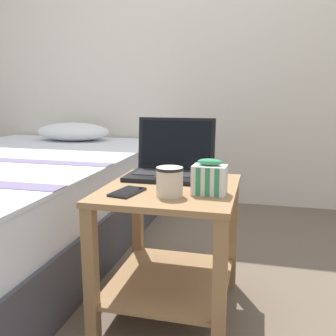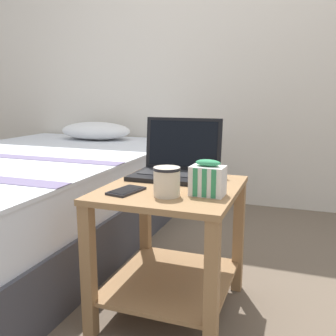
{
  "view_description": "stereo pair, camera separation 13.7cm",
  "coord_description": "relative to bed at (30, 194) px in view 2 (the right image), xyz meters",
  "views": [
    {
      "loc": [
        0.32,
        -1.35,
        0.87
      ],
      "look_at": [
        0.0,
        -0.04,
        0.6
      ],
      "focal_mm": 40.0,
      "sensor_mm": 36.0,
      "label": 1
    },
    {
      "loc": [
        0.46,
        -1.31,
        0.87
      ],
      "look_at": [
        0.0,
        -0.04,
        0.6
      ],
      "focal_mm": 40.0,
      "sensor_mm": 36.0,
      "label": 2
    }
  ],
  "objects": [
    {
      "name": "ground_plane",
      "position": [
        1.1,
        -0.5,
        -0.26
      ],
      "size": [
        8.0,
        8.0,
        0.0
      ],
      "primitive_type": "plane",
      "color": "brown"
    },
    {
      "name": "back_wall",
      "position": [
        1.1,
        1.12,
        0.99
      ],
      "size": [
        8.0,
        0.05,
        2.5
      ],
      "color": "beige",
      "rests_on": "ground_plane"
    },
    {
      "name": "bed",
      "position": [
        0.0,
        0.0,
        0.0
      ],
      "size": [
        1.46,
        2.19,
        0.64
      ],
      "color": "#3F3F47",
      "rests_on": "ground_plane"
    },
    {
      "name": "bedside_table",
      "position": [
        1.1,
        -0.5,
        0.07
      ],
      "size": [
        0.5,
        0.56,
        0.52
      ],
      "color": "#997047",
      "rests_on": "ground_plane"
    },
    {
      "name": "laptop",
      "position": [
        1.07,
        -0.33,
        0.31
      ],
      "size": [
        0.35,
        0.26,
        0.24
      ],
      "color": "black",
      "rests_on": "bedside_table"
    },
    {
      "name": "mug_front_left",
      "position": [
        1.13,
        -0.63,
        0.32
      ],
      "size": [
        0.11,
        0.12,
        0.1
      ],
      "color": "beige",
      "rests_on": "bedside_table"
    },
    {
      "name": "snack_bag",
      "position": [
        1.26,
        -0.58,
        0.32
      ],
      "size": [
        0.12,
        0.09,
        0.13
      ],
      "color": "white",
      "rests_on": "bedside_table"
    },
    {
      "name": "cell_phone",
      "position": [
        0.98,
        -0.64,
        0.26
      ],
      "size": [
        0.11,
        0.15,
        0.01
      ],
      "color": "black",
      "rests_on": "bedside_table"
    }
  ]
}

